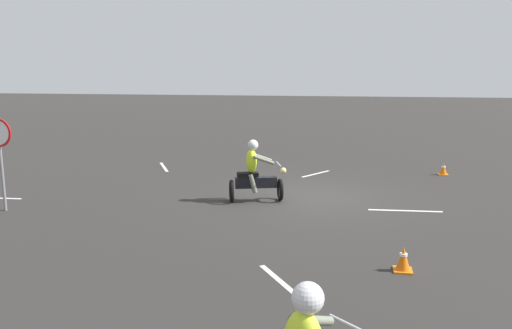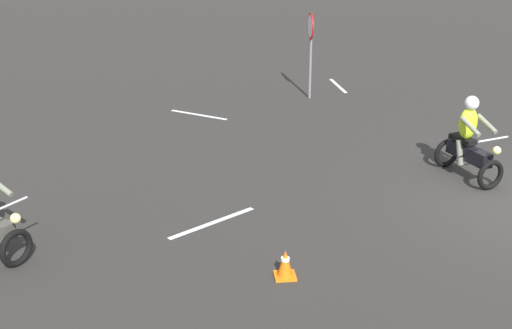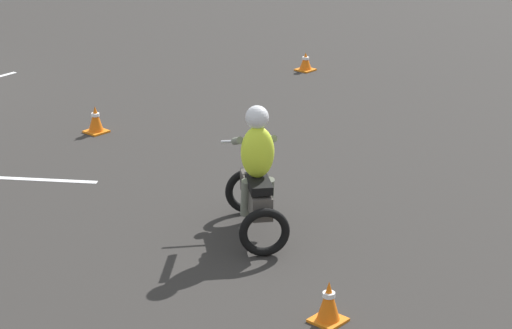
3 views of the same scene
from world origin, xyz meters
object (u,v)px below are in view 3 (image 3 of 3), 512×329
at_px(traffic_cone_near_left, 96,120).
at_px(traffic_cone_mid_center, 329,302).
at_px(traffic_cone_mid_left, 306,62).
at_px(motorcycle_rider_background, 256,179).

height_order(traffic_cone_near_left, traffic_cone_mid_center, traffic_cone_mid_center).
xyz_separation_m(traffic_cone_mid_center, traffic_cone_mid_left, (-7.52, -6.46, -0.05)).
xyz_separation_m(traffic_cone_near_left, traffic_cone_mid_left, (-5.19, 0.06, -0.04)).
relative_size(motorcycle_rider_background, traffic_cone_near_left, 3.77).
relative_size(traffic_cone_near_left, traffic_cone_mid_center, 0.96).
relative_size(motorcycle_rider_background, traffic_cone_mid_left, 4.58).
relative_size(traffic_cone_near_left, traffic_cone_mid_left, 1.21).
distance_m(traffic_cone_near_left, traffic_cone_mid_center, 6.93).
bearing_deg(motorcycle_rider_background, traffic_cone_mid_left, 74.23).
bearing_deg(traffic_cone_mid_center, traffic_cone_mid_left, -139.35).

